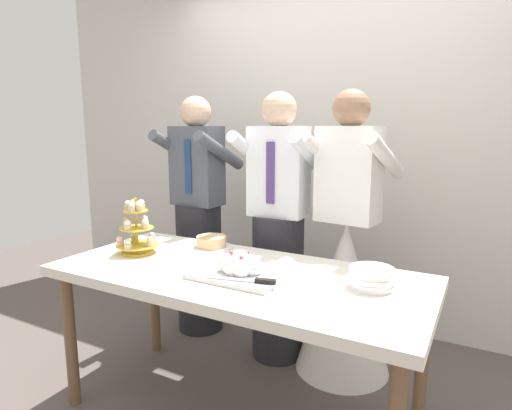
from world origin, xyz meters
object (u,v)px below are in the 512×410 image
(round_cake, at_px, (211,243))
(person_bride, at_px, (345,277))
(person_guest, at_px, (199,228))
(cupcake_stand, at_px, (136,230))
(person_groom, at_px, (278,243))
(main_cake_tray, at_px, (240,267))
(dessert_table, at_px, (236,286))
(plate_stack, at_px, (372,278))

(round_cake, xyz_separation_m, person_bride, (0.66, 0.42, -0.22))
(round_cake, height_order, person_guest, person_guest)
(cupcake_stand, relative_size, person_groom, 0.18)
(main_cake_tray, relative_size, round_cake, 1.80)
(dessert_table, xyz_separation_m, person_bride, (0.33, 0.69, -0.12))
(person_groom, bearing_deg, round_cake, -121.92)
(person_guest, bearing_deg, plate_stack, -24.54)
(round_cake, bearing_deg, plate_stack, -10.25)
(plate_stack, relative_size, round_cake, 0.82)
(cupcake_stand, relative_size, main_cake_tray, 0.70)
(person_groom, bearing_deg, plate_stack, -37.75)
(plate_stack, bearing_deg, dessert_table, -170.93)
(dessert_table, bearing_deg, person_groom, 98.13)
(person_groom, bearing_deg, person_bride, 5.48)
(main_cake_tray, xyz_separation_m, person_guest, (-0.81, 0.78, -0.07))
(person_guest, bearing_deg, main_cake_tray, -44.07)
(dessert_table, height_order, round_cake, round_cake)
(main_cake_tray, height_order, person_guest, person_guest)
(dessert_table, distance_m, cupcake_stand, 0.66)
(person_guest, bearing_deg, round_cake, -47.07)
(cupcake_stand, distance_m, plate_stack, 1.26)
(plate_stack, bearing_deg, person_guest, 155.46)
(person_groom, height_order, person_bride, same)
(main_cake_tray, bearing_deg, plate_stack, 15.03)
(dessert_table, height_order, person_groom, person_groom)
(round_cake, xyz_separation_m, person_guest, (-0.42, 0.46, -0.06))
(dessert_table, relative_size, person_guest, 1.08)
(main_cake_tray, relative_size, person_groom, 0.26)
(main_cake_tray, height_order, round_cake, main_cake_tray)
(plate_stack, relative_size, person_bride, 0.12)
(person_guest, bearing_deg, person_bride, -1.86)
(plate_stack, distance_m, person_groom, 0.90)
(dessert_table, xyz_separation_m, round_cake, (-0.33, 0.27, 0.11))
(plate_stack, xyz_separation_m, person_guest, (-1.37, 0.63, -0.07))
(round_cake, relative_size, person_guest, 0.14)
(cupcake_stand, relative_size, person_guest, 0.18)
(dessert_table, relative_size, person_bride, 1.08)
(cupcake_stand, height_order, plate_stack, cupcake_stand)
(person_groom, relative_size, person_guest, 1.00)
(person_bride, bearing_deg, plate_stack, -63.62)
(main_cake_tray, bearing_deg, dessert_table, 134.22)
(round_cake, bearing_deg, person_guest, 132.93)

